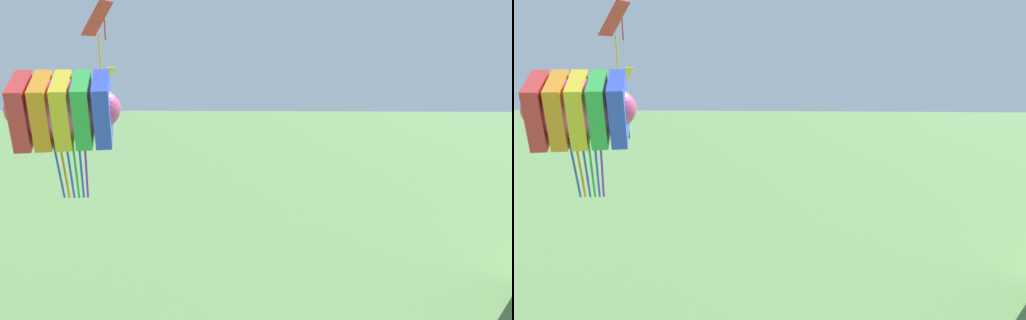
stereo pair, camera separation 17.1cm
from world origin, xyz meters
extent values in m
ellipsoid|color=#E54C8C|center=(-4.91, 10.19, 6.00)|extent=(3.21, 2.58, 1.93)
cube|color=red|center=(-5.84, 9.94, 6.00)|extent=(0.88, 2.00, 1.97)
cube|color=orange|center=(-5.37, 10.07, 6.00)|extent=(0.88, 2.00, 1.97)
cube|color=yellow|center=(-4.91, 10.19, 6.00)|extent=(0.88, 2.00, 1.97)
cube|color=green|center=(-4.45, 10.31, 6.00)|extent=(0.88, 2.00, 1.97)
cube|color=blue|center=(-3.99, 10.43, 6.00)|extent=(0.88, 2.00, 1.97)
cylinder|color=blue|center=(-5.06, 9.94, 4.51)|extent=(0.17, 0.27, 1.57)
cylinder|color=orange|center=(-4.92, 9.93, 4.51)|extent=(0.12, 0.28, 1.57)
cylinder|color=blue|center=(-4.77, 9.94, 4.51)|extent=(0.08, 0.28, 1.57)
cylinder|color=green|center=(-4.63, 9.95, 4.51)|extent=(0.08, 0.28, 1.57)
cylinder|color=blue|center=(-4.49, 9.97, 4.51)|extent=(0.12, 0.28, 1.57)
cylinder|color=purple|center=(-4.37, 9.99, 4.51)|extent=(0.17, 0.27, 1.57)
cube|color=red|center=(-4.77, 12.79, 8.39)|extent=(0.79, 0.94, 1.00)
cylinder|color=yellow|center=(-4.77, 12.79, 6.58)|extent=(0.05, 0.05, 2.67)
cylinder|color=red|center=(-5.35, 15.20, 9.07)|extent=(0.05, 0.05, 2.54)
cube|color=yellow|center=(-5.60, 15.94, 6.57)|extent=(0.53, 0.61, 0.61)
cylinder|color=black|center=(-5.60, 15.94, 5.26)|extent=(0.05, 0.05, 2.05)
camera|label=1|loc=(0.30, -2.26, 7.47)|focal=35.00mm
camera|label=2|loc=(0.47, -2.25, 7.47)|focal=35.00mm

